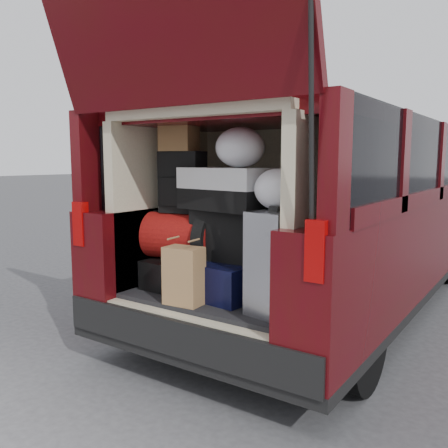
% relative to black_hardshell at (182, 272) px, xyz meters
% --- Properties ---
extents(ground, '(80.00, 80.00, 0.00)m').
position_rel_black_hardshell_xyz_m(ground, '(0.38, -0.16, -0.65)').
color(ground, '#3B3B3D').
rests_on(ground, ground).
extents(minivan, '(1.90, 5.35, 2.77)m').
position_rel_black_hardshell_xyz_m(minivan, '(0.38, 1.70, 0.26)').
color(minivan, black).
rests_on(minivan, ground).
extents(load_floor, '(1.24, 1.05, 0.55)m').
position_rel_black_hardshell_xyz_m(load_floor, '(0.38, 0.12, -0.38)').
color(load_floor, black).
rests_on(load_floor, ground).
extents(black_hardshell, '(0.38, 0.52, 0.20)m').
position_rel_black_hardshell_xyz_m(black_hardshell, '(0.00, 0.00, 0.00)').
color(black_hardshell, black).
rests_on(black_hardshell, load_floor).
extents(navy_hardshell, '(0.50, 0.59, 0.24)m').
position_rel_black_hardshell_xyz_m(navy_hardshell, '(0.42, 0.01, 0.02)').
color(navy_hardshell, black).
rests_on(navy_hardshell, load_floor).
extents(silver_roller, '(0.32, 0.44, 0.61)m').
position_rel_black_hardshell_xyz_m(silver_roller, '(0.86, -0.12, 0.20)').
color(silver_roller, white).
rests_on(silver_roller, load_floor).
extents(kraft_bag, '(0.25, 0.17, 0.36)m').
position_rel_black_hardshell_xyz_m(kraft_bag, '(0.29, -0.33, 0.08)').
color(kraft_bag, '#AA744D').
rests_on(kraft_bag, load_floor).
extents(red_duffel, '(0.56, 0.42, 0.33)m').
position_rel_black_hardshell_xyz_m(red_duffel, '(0.02, -0.02, 0.27)').
color(red_duffel, '#9E140E').
rests_on(red_duffel, black_hardshell).
extents(black_soft_case, '(0.48, 0.30, 0.34)m').
position_rel_black_hardshell_xyz_m(black_soft_case, '(0.39, 0.04, 0.31)').
color(black_soft_case, black).
rests_on(black_soft_case, navy_hardshell).
extents(backpack, '(0.33, 0.23, 0.43)m').
position_rel_black_hardshell_xyz_m(backpack, '(0.00, 0.02, 0.64)').
color(backpack, black).
rests_on(backpack, red_duffel).
extents(twotone_duffel, '(0.65, 0.40, 0.28)m').
position_rel_black_hardshell_xyz_m(twotone_duffel, '(0.38, 0.00, 0.61)').
color(twotone_duffel, silver).
rests_on(twotone_duffel, black_soft_case).
extents(grocery_sack_lower, '(0.26, 0.23, 0.21)m').
position_rel_black_hardshell_xyz_m(grocery_sack_lower, '(-0.01, -0.01, 0.96)').
color(grocery_sack_lower, brown).
rests_on(grocery_sack_lower, backpack).
extents(plastic_bag_center, '(0.36, 0.34, 0.26)m').
position_rel_black_hardshell_xyz_m(plastic_bag_center, '(0.48, 0.01, 0.88)').
color(plastic_bag_center, white).
rests_on(plastic_bag_center, twotone_duffel).
extents(plastic_bag_right, '(0.33, 0.31, 0.24)m').
position_rel_black_hardshell_xyz_m(plastic_bag_right, '(0.82, -0.10, 0.63)').
color(plastic_bag_right, white).
rests_on(plastic_bag_right, silver_roller).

